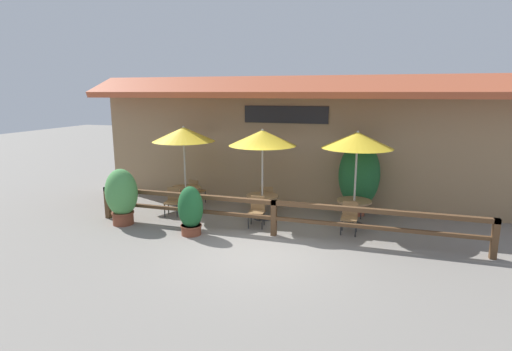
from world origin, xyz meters
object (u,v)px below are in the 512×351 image
Objects in this scene: patio_umbrella_near at (184,134)px; chair_middle_wallside at (267,197)px; dining_table_near at (186,192)px; patio_umbrella_middle at (262,138)px; potted_plant_tall_tropical at (359,176)px; chair_middle_streetside at (257,210)px; chair_near_streetside at (173,200)px; dining_table_far at (354,205)px; potted_plant_broad_leaf at (191,211)px; chair_far_streetside at (349,216)px; patio_umbrella_far at (357,140)px; chair_near_wallside at (196,190)px; potted_plant_entrance_palm at (122,195)px; dining_table_middle at (262,200)px; chair_far_wallside at (356,202)px.

patio_umbrella_near reaches higher than chair_middle_wallside.
chair_middle_wallside is (2.57, 0.47, -0.11)m from dining_table_near.
patio_umbrella_middle reaches higher than dining_table_near.
chair_middle_streetside is at bearing -144.08° from potted_plant_tall_tropical.
dining_table_far is (5.35, 0.68, 0.11)m from chair_near_streetside.
dining_table_far is (5.26, -0.00, -1.84)m from patio_umbrella_near.
potted_plant_tall_tropical reaches higher than dining_table_near.
chair_far_streetside is at bearing 18.67° from potted_plant_broad_leaf.
chair_near_streetside is at bearing -172.77° from patio_umbrella_far.
patio_umbrella_far is at bearing -172.77° from chair_near_wallside.
potted_plant_entrance_palm reaches higher than chair_middle_wallside.
patio_umbrella_middle is 2.07m from chair_middle_wallside.
patio_umbrella_near is at bearing 175.01° from patio_umbrella_middle.
potted_plant_tall_tropical reaches higher than chair_middle_wallside.
chair_near_wallside is at bearing -15.02° from chair_middle_wallside.
patio_umbrella_far is (2.64, 0.23, 1.84)m from dining_table_middle.
patio_umbrella_far is at bearing 98.26° from chair_far_wallside.
potted_plant_entrance_palm is at bearing -118.78° from patio_umbrella_near.
dining_table_far is at bearing 16.65° from potted_plant_entrance_palm.
dining_table_middle is 1.14× the size of chair_far_wallside.
potted_plant_tall_tropical reaches higher than dining_table_middle.
chair_middle_streetside is 1.88m from potted_plant_broad_leaf.
potted_plant_broad_leaf is (-3.99, -1.35, 0.18)m from chair_far_streetside.
chair_middle_streetside is 1.00× the size of chair_far_wallside.
chair_near_wallside and chair_far_wallside have the same top height.
chair_far_streetside is at bearing -94.01° from potted_plant_tall_tropical.
dining_table_near is 2.61m from chair_middle_wallside.
potted_plant_broad_leaf reaches higher than chair_middle_wallside.
potted_plant_broad_leaf is at bearing -127.46° from dining_table_middle.
chair_near_wallside is 0.32× the size of patio_umbrella_far.
patio_umbrella_near reaches higher than potted_plant_tall_tropical.
dining_table_middle is 1.14× the size of chair_middle_wallside.
potted_plant_tall_tropical is at bearing 36.75° from potted_plant_broad_leaf.
chair_near_streetside is 0.52× the size of potted_plant_entrance_palm.
potted_plant_tall_tropical is (2.75, 0.52, 0.76)m from chair_middle_wallside.
patio_umbrella_near is at bearing -169.49° from potted_plant_tall_tropical.
chair_middle_streetside is 2.75m from dining_table_far.
dining_table_near is 2.17m from potted_plant_entrance_palm.
patio_umbrella_far is 2.78× the size of dining_table_far.
chair_near_streetside reaches higher than dining_table_far.
chair_middle_wallside is (2.66, 1.15, 0.00)m from chair_near_streetside.
chair_far_wallside is at bearing 175.22° from chair_middle_wallside.
dining_table_middle and dining_table_far have the same top height.
patio_umbrella_far is 1.84m from dining_table_far.
chair_middle_streetside is 2.53m from chair_far_streetside.
patio_umbrella_far is 1.55m from potted_plant_tall_tropical.
dining_table_near is 1.14× the size of chair_near_streetside.
chair_near_wallside is (0.03, 0.68, -0.11)m from dining_table_near.
chair_middle_wallside is at bearing 11.38° from chair_near_streetside.
chair_far_streetside reaches higher than dining_table_near.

